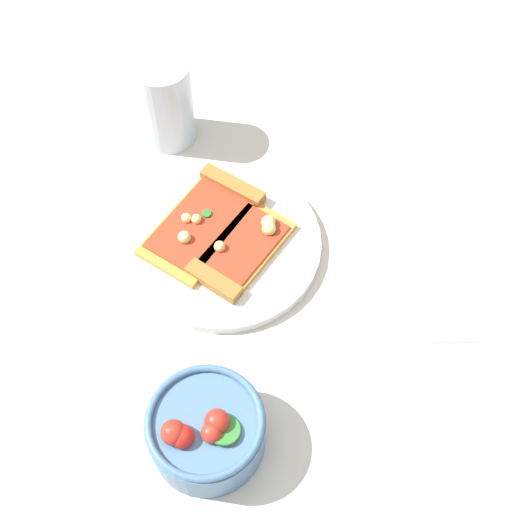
{
  "coord_description": "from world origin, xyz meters",
  "views": [
    {
      "loc": [
        -0.05,
        -0.47,
        0.71
      ],
      "look_at": [
        0.01,
        -0.04,
        0.03
      ],
      "focal_mm": 47.21,
      "sensor_mm": 36.0,
      "label": 1
    }
  ],
  "objects_px": {
    "plate": "(223,242)",
    "paper_napkin": "(433,299)",
    "pizza_slice_near": "(240,251)",
    "salad_bowl": "(206,430)",
    "pizza_slice_far": "(206,218)",
    "soda_glass": "(166,103)"
  },
  "relations": [
    {
      "from": "plate",
      "to": "soda_glass",
      "type": "height_order",
      "value": "soda_glass"
    },
    {
      "from": "plate",
      "to": "soda_glass",
      "type": "relative_size",
      "value": 1.95
    },
    {
      "from": "pizza_slice_near",
      "to": "paper_napkin",
      "type": "xyz_separation_m",
      "value": [
        0.22,
        -0.08,
        -0.02
      ]
    },
    {
      "from": "pizza_slice_far",
      "to": "soda_glass",
      "type": "relative_size",
      "value": 1.43
    },
    {
      "from": "pizza_slice_near",
      "to": "salad_bowl",
      "type": "distance_m",
      "value": 0.23
    },
    {
      "from": "plate",
      "to": "salad_bowl",
      "type": "distance_m",
      "value": 0.25
    },
    {
      "from": "plate",
      "to": "paper_napkin",
      "type": "distance_m",
      "value": 0.27
    },
    {
      "from": "plate",
      "to": "pizza_slice_far",
      "type": "distance_m",
      "value": 0.04
    },
    {
      "from": "paper_napkin",
      "to": "salad_bowl",
      "type": "bearing_deg",
      "value": -154.21
    },
    {
      "from": "salad_bowl",
      "to": "pizza_slice_far",
      "type": "bearing_deg",
      "value": 85.43
    },
    {
      "from": "pizza_slice_near",
      "to": "salad_bowl",
      "type": "xyz_separation_m",
      "value": [
        -0.06,
        -0.22,
        0.01
      ]
    },
    {
      "from": "plate",
      "to": "paper_napkin",
      "type": "bearing_deg",
      "value": -24.2
    },
    {
      "from": "soda_glass",
      "to": "pizza_slice_near",
      "type": "bearing_deg",
      "value": -71.24
    },
    {
      "from": "pizza_slice_near",
      "to": "salad_bowl",
      "type": "bearing_deg",
      "value": -104.85
    },
    {
      "from": "salad_bowl",
      "to": "paper_napkin",
      "type": "bearing_deg",
      "value": 25.79
    },
    {
      "from": "pizza_slice_far",
      "to": "salad_bowl",
      "type": "distance_m",
      "value": 0.28
    },
    {
      "from": "salad_bowl",
      "to": "soda_glass",
      "type": "relative_size",
      "value": 0.97
    },
    {
      "from": "pizza_slice_near",
      "to": "salad_bowl",
      "type": "relative_size",
      "value": 1.22
    },
    {
      "from": "pizza_slice_far",
      "to": "paper_napkin",
      "type": "xyz_separation_m",
      "value": [
        0.26,
        -0.14,
        -0.02
      ]
    },
    {
      "from": "salad_bowl",
      "to": "soda_glass",
      "type": "distance_m",
      "value": 0.44
    },
    {
      "from": "pizza_slice_near",
      "to": "plate",
      "type": "bearing_deg",
      "value": 127.2
    },
    {
      "from": "paper_napkin",
      "to": "soda_glass",
      "type": "bearing_deg",
      "value": 134.51
    }
  ]
}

